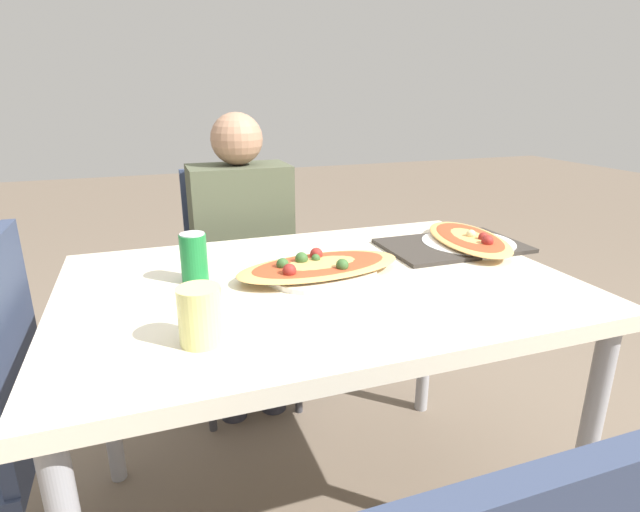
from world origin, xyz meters
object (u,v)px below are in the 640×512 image
(dining_table, at_px, (318,307))
(pizza_main, at_px, (319,268))
(person_seated, at_px, (243,247))
(drink_glass, at_px, (200,315))
(pizza_second, at_px, (469,240))
(chair_far_seated, at_px, (239,275))
(soda_can, at_px, (194,258))

(dining_table, bearing_deg, pizza_main, 67.18)
(person_seated, height_order, pizza_main, person_seated)
(drink_glass, distance_m, pizza_second, 0.93)
(pizza_main, bearing_deg, pizza_second, 9.55)
(pizza_main, bearing_deg, drink_glass, -140.69)
(pizza_main, bearing_deg, chair_far_seated, 96.64)
(person_seated, distance_m, pizza_second, 0.81)
(soda_can, bearing_deg, chair_far_seated, 71.54)
(chair_far_seated, xyz_separation_m, drink_glass, (-0.25, -1.00, 0.30))
(dining_table, height_order, pizza_main, pizza_main)
(pizza_second, bearing_deg, pizza_main, -170.45)
(dining_table, relative_size, pizza_second, 2.86)
(soda_can, xyz_separation_m, pizza_second, (0.83, 0.03, -0.04))
(dining_table, xyz_separation_m, drink_glass, (-0.32, -0.24, 0.13))
(chair_far_seated, bearing_deg, drink_glass, 76.13)
(drink_glass, bearing_deg, chair_far_seated, 76.13)
(pizza_main, bearing_deg, person_seated, 97.93)
(person_seated, xyz_separation_m, soda_can, (-0.22, -0.55, 0.16))
(chair_far_seated, height_order, pizza_second, chair_far_seated)
(dining_table, distance_m, pizza_second, 0.56)
(pizza_main, bearing_deg, soda_can, 168.77)
(dining_table, distance_m, soda_can, 0.34)
(chair_far_seated, relative_size, pizza_second, 2.14)
(pizza_second, bearing_deg, person_seated, 139.18)
(pizza_second, bearing_deg, dining_table, -167.15)
(person_seated, relative_size, pizza_main, 2.49)
(chair_far_seated, height_order, pizza_main, chair_far_seated)
(soda_can, bearing_deg, dining_table, -18.05)
(pizza_main, distance_m, pizza_second, 0.53)
(pizza_main, xyz_separation_m, pizza_second, (0.52, 0.09, -0.00))
(chair_far_seated, distance_m, pizza_second, 0.92)
(chair_far_seated, relative_size, soda_can, 7.49)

